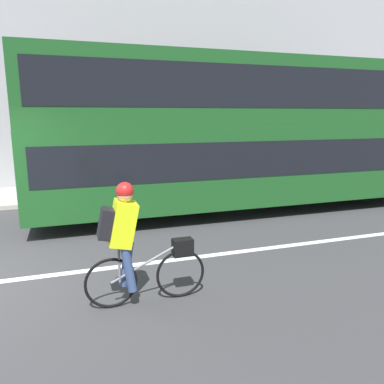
% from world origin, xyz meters
% --- Properties ---
extents(sidewalk_curb, '(60.00, 2.59, 0.11)m').
position_xyz_m(sidewalk_curb, '(0.00, 5.93, 0.05)').
color(sidewalk_curb, '#A8A399').
rests_on(sidewalk_curb, ground_plane).
extents(building_facade, '(60.00, 0.30, 6.92)m').
position_xyz_m(building_facade, '(0.00, 7.38, 3.46)').
color(building_facade, '#9E9EA3').
rests_on(building_facade, ground_plane).
extents(bus, '(10.44, 2.51, 3.62)m').
position_xyz_m(bus, '(5.89, 2.94, 2.02)').
color(bus, black).
rests_on(bus, ground_plane).
extents(cyclist_on_bike, '(1.54, 0.32, 1.58)m').
position_xyz_m(cyclist_on_bike, '(2.26, -1.13, 0.85)').
color(cyclist_on_bike, black).
rests_on(cyclist_on_bike, ground_plane).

